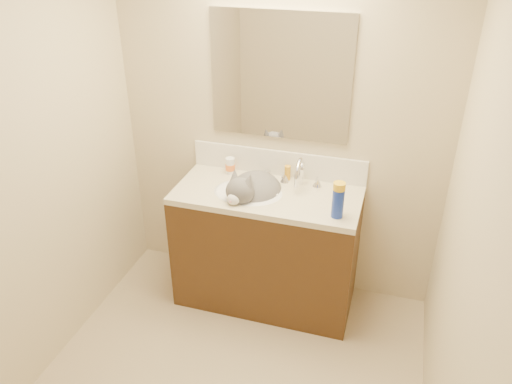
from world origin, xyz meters
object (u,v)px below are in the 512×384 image
Objects in this scene: pill_bottle at (230,166)px; amber_bottle at (287,173)px; vanity_cabinet at (266,250)px; silver_jar at (267,174)px; cat at (253,192)px; spray_can at (338,202)px; basin at (248,201)px; faucet at (300,175)px.

pill_bottle is 1.11× the size of amber_bottle.
silver_jar is (-0.06, 0.20, 0.48)m from vanity_cabinet.
cat reaches higher than pill_bottle.
spray_can is (0.57, -0.16, 0.11)m from cat.
faucet is (0.30, 0.17, 0.16)m from basin.
faucet is at bearing 42.27° from cat.
spray_can reaches higher than silver_jar.
vanity_cabinet is at bearing 14.04° from basin.
pill_bottle is (-0.32, 0.19, 0.51)m from vanity_cabinet.
pill_bottle is at bearing 155.86° from spray_can.
faucet is at bearing -6.38° from pill_bottle.
faucet reaches higher than pill_bottle.
amber_bottle is (0.40, 0.02, -0.01)m from pill_bottle.
amber_bottle is at bearing 6.87° from silver_jar.
cat is 0.29m from amber_bottle.
pill_bottle is 2.12× the size of silver_jar.
amber_bottle is 0.54m from spray_can.
basin is 8.46× the size of silver_jar.
basin is at bearing -105.50° from silver_jar.
vanity_cabinet is 11.80× the size of amber_bottle.
spray_can is at bearing -43.62° from amber_bottle.
faucet is 0.13m from amber_bottle.
pill_bottle reaches higher than silver_jar.
silver_jar is at bearing 166.21° from faucet.
amber_bottle reaches higher than silver_jar.
spray_can is (0.47, -0.16, 0.55)m from vanity_cabinet.
spray_can is at bearing -45.61° from faucet.
basin is 2.35× the size of spray_can.
vanity_cabinet is at bearing -73.61° from silver_jar.
cat is at bearing -129.29° from amber_bottle.
amber_bottle is at bearing 65.95° from cat.
amber_bottle is 0.53× the size of spray_can.
silver_jar is 0.52× the size of amber_bottle.
spray_can is (0.39, -0.37, 0.04)m from amber_bottle.
pill_bottle is at bearing 153.80° from cat.
cat is at bearing -101.03° from silver_jar.
pill_bottle is at bearing 131.78° from basin.
cat is at bearing -177.69° from vanity_cabinet.
basin is 4.42× the size of amber_bottle.
basin is 0.63m from spray_can.
pill_bottle is at bearing -179.47° from silver_jar.
cat reaches higher than basin.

